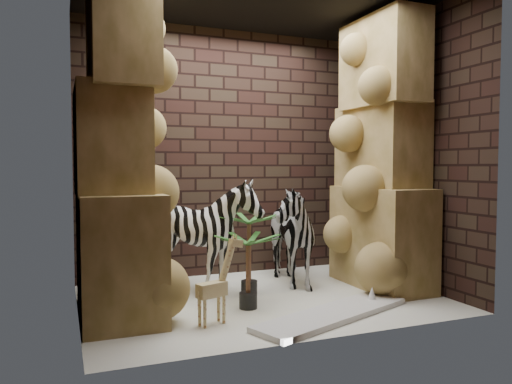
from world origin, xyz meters
name	(u,v)px	position (x,y,z in m)	size (l,w,h in m)	color
floor	(263,299)	(0.00, 0.00, 0.00)	(3.50, 3.50, 0.00)	white
wall_back	(224,153)	(0.00, 1.25, 1.50)	(3.50, 3.50, 0.00)	black
wall_front	(326,144)	(0.00, -1.25, 1.50)	(3.50, 3.50, 0.00)	black
wall_left	(75,147)	(-1.75, 0.00, 1.50)	(3.00, 3.00, 0.00)	black
wall_right	(406,152)	(1.75, 0.00, 1.50)	(3.00, 3.00, 0.00)	black
rock_pillar_left	(117,148)	(-1.40, 0.00, 1.50)	(0.68, 1.30, 3.00)	tan
rock_pillar_right	(382,151)	(1.42, 0.00, 1.50)	(0.58, 1.25, 3.00)	tan
zebra_right	(283,226)	(0.46, 0.51, 0.66)	(0.60, 1.11, 1.32)	white
zebra_left	(205,241)	(-0.47, 0.43, 0.55)	(0.97, 1.20, 1.09)	white
giraffe_toy	(212,280)	(-0.71, -0.60, 0.38)	(0.39, 0.13, 0.76)	#DEC885
palm_front	(249,254)	(-0.08, 0.18, 0.43)	(0.36, 0.36, 0.85)	#194514
palm_back	(248,271)	(-0.26, -0.26, 0.36)	(0.36, 0.36, 0.71)	#194514
surfboard	(333,314)	(0.35, -0.79, 0.03)	(1.69, 0.41, 0.05)	white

